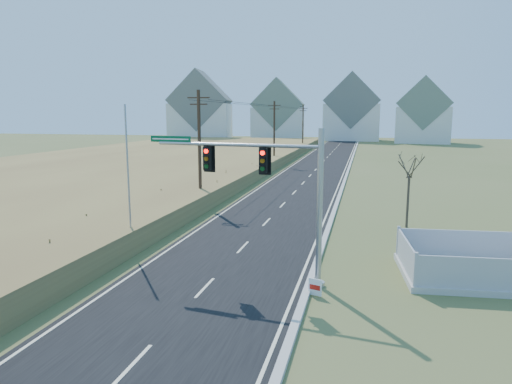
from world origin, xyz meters
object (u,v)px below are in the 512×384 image
Objects in this scene: fence_enclosure at (483,271)px; open_sign at (315,287)px; traffic_signal_mast at (277,187)px; flagpole at (129,194)px; bare_tree at (410,164)px.

fence_enclosure reaches higher than open_sign.
flagpole is at bearing 170.85° from traffic_signal_mast.
fence_enclosure is 17.30m from flagpole.
flagpole is 16.98m from bare_tree.
open_sign is 13.79m from bare_tree.
flagpole is (-10.13, 3.88, 2.68)m from open_sign.
fence_enclosure is at bearing -0.35° from flagpole.
traffic_signal_mast is 12.00× the size of open_sign.
fence_enclosure is at bearing -74.04° from bare_tree.
traffic_signal_mast is 4.37m from open_sign.
open_sign is at bearing -20.95° from flagpole.
bare_tree reaches higher than fence_enclosure.
fence_enclosure is at bearing 45.47° from open_sign.
fence_enclosure is 9.84m from bare_tree.
fence_enclosure is (8.77, 2.42, -3.80)m from traffic_signal_mast.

